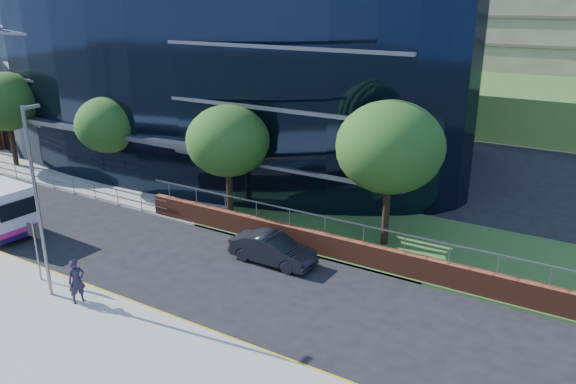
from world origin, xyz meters
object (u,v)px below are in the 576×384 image
Objects in this scene: tree_far_a at (6,102)px; pedestrian at (77,281)px; tree_far_b at (109,125)px; street_sign at (35,238)px; tree_far_c at (228,141)px; streetlight_east at (37,198)px; parked_car at (273,249)px; tree_far_d at (390,147)px.

pedestrian is (20.51, -11.00, -3.76)m from tree_far_a.
street_sign is at bearing -55.92° from tree_far_b.
tree_far_c is 3.44× the size of pedestrian.
street_sign is 0.35× the size of streetlight_east.
street_sign is 10.51m from parked_car.
streetlight_east is (9.00, -11.67, 0.23)m from tree_far_b.
streetlight_east is (-10.00, -12.17, -0.75)m from tree_far_d.
parked_car is (5.19, -3.56, -3.84)m from tree_far_c.
street_sign reaches higher than pedestrian.
tree_far_c reaches higher than pedestrian.
tree_far_d reaches higher than pedestrian.
pedestrian is at bearing -28.21° from tree_far_a.
tree_far_c is at bearing 76.71° from street_sign.
streetlight_east reaches higher than tree_far_d.
parked_car is (-3.81, -4.56, -4.49)m from tree_far_d.
tree_far_a is 22.05m from streetlight_east.
street_sign is at bearing -31.17° from tree_far_a.
tree_far_a is at bearing -177.14° from tree_far_b.
streetlight_east reaches higher than tree_far_c.
tree_far_a is 1.07× the size of tree_far_c.
street_sign is 13.54m from tree_far_b.
tree_far_c is at bearing 0.00° from tree_far_a.
parked_car is 2.24× the size of pedestrian.
tree_far_a is 3.69× the size of pedestrian.
parked_car is at bearing -12.90° from pedestrian.
street_sign is 3.21m from pedestrian.
tree_far_d is at bearing 1.51° from tree_far_b.
tree_far_c is at bearing 84.89° from streetlight_east.
tree_far_b reaches higher than pedestrian.
tree_far_a is 1.64× the size of parked_car.
street_sign is at bearing 158.64° from streetlight_east.
tree_far_d is at bearing 45.22° from street_sign.
street_sign is at bearing 101.47° from pedestrian.
streetlight_east reaches higher than tree_far_a.
parked_car is at bearing -129.86° from tree_far_d.
streetlight_east is 4.22× the size of pedestrian.
streetlight_east is (-1.00, -11.17, -0.10)m from tree_far_c.
tree_far_c is at bearing 55.76° from parked_car.
tree_far_a is at bearing 81.08° from pedestrian.
tree_far_d is at bearing -16.00° from pedestrian.
tree_far_d is (29.00, 1.00, 0.33)m from tree_far_a.
parked_car is (7.69, 7.02, -1.45)m from street_sign.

